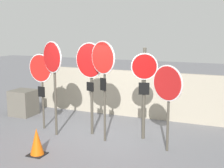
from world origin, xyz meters
The scene contains 10 objects.
ground_plane centered at (0.00, 0.00, 0.00)m, with size 40.00×40.00×0.00m, color slate.
fence_back centered at (0.00, 2.20, 0.77)m, with size 6.84×0.12×1.54m.
stop_sign_0 centered at (-1.81, -0.07, 1.63)m, with size 0.81×0.15×2.21m.
stop_sign_1 centered at (-1.18, -0.39, 1.91)m, with size 0.77×0.37×2.58m.
stop_sign_2 centered at (-0.30, 0.06, 1.83)m, with size 0.93×0.24×2.54m.
stop_sign_3 centered at (0.25, -0.30, 1.97)m, with size 0.78×0.36×2.61m.
stop_sign_4 centered at (1.15, 0.27, 1.58)m, with size 0.67×0.23×2.42m.
stop_sign_5 centered at (1.90, -0.34, 1.54)m, with size 0.77×0.40×2.09m.
traffic_cone_0 centered at (-0.81, -1.71, 0.32)m, with size 0.39×0.39×0.64m.
storage_crate centered at (-3.29, 0.93, 0.43)m, with size 0.75×0.74×0.86m.
Camera 1 is at (3.47, -7.36, 2.91)m, focal length 50.00 mm.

